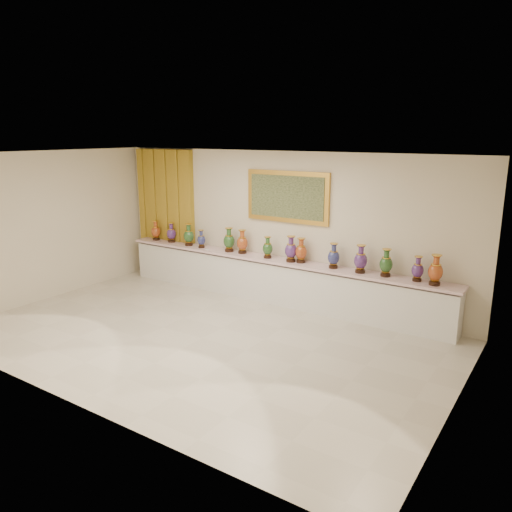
% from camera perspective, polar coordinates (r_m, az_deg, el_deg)
% --- Properties ---
extents(ground, '(8.00, 8.00, 0.00)m').
position_cam_1_polar(ground, '(8.49, -6.19, -9.33)').
color(ground, beige).
rests_on(ground, ground).
extents(room, '(8.00, 8.00, 8.00)m').
position_cam_1_polar(room, '(11.43, -8.35, 5.02)').
color(room, beige).
rests_on(room, ground).
extents(counter, '(7.28, 0.48, 0.90)m').
position_cam_1_polar(counter, '(10.08, 1.98, -2.83)').
color(counter, white).
rests_on(counter, ground).
extents(vase_0, '(0.23, 0.23, 0.46)m').
position_cam_1_polar(vase_0, '(11.85, -11.38, 2.77)').
color(vase_0, black).
rests_on(vase_0, counter).
extents(vase_1, '(0.25, 0.25, 0.45)m').
position_cam_1_polar(vase_1, '(11.55, -9.65, 2.55)').
color(vase_1, black).
rests_on(vase_1, counter).
extents(vase_2, '(0.26, 0.26, 0.49)m').
position_cam_1_polar(vase_2, '(11.14, -7.70, 2.30)').
color(vase_2, black).
rests_on(vase_2, counter).
extents(vase_3, '(0.23, 0.23, 0.39)m').
position_cam_1_polar(vase_3, '(10.91, -6.26, 1.86)').
color(vase_3, black).
rests_on(vase_3, counter).
extents(vase_4, '(0.27, 0.27, 0.51)m').
position_cam_1_polar(vase_4, '(10.49, -3.10, 1.73)').
color(vase_4, black).
rests_on(vase_4, counter).
extents(vase_5, '(0.24, 0.24, 0.50)m').
position_cam_1_polar(vase_5, '(10.32, -1.58, 1.52)').
color(vase_5, black).
rests_on(vase_5, counter).
extents(vase_6, '(0.25, 0.25, 0.44)m').
position_cam_1_polar(vase_6, '(9.94, 1.34, 0.87)').
color(vase_6, black).
rests_on(vase_6, counter).
extents(vase_7, '(0.31, 0.31, 0.51)m').
position_cam_1_polar(vase_7, '(9.67, 4.01, 0.66)').
color(vase_7, black).
rests_on(vase_7, counter).
extents(vase_8, '(0.25, 0.25, 0.48)m').
position_cam_1_polar(vase_8, '(9.62, 5.18, 0.50)').
color(vase_8, black).
rests_on(vase_8, counter).
extents(vase_9, '(0.22, 0.22, 0.47)m').
position_cam_1_polar(vase_9, '(9.30, 8.86, -0.11)').
color(vase_9, black).
rests_on(vase_9, counter).
extents(vase_10, '(0.26, 0.26, 0.51)m').
position_cam_1_polar(vase_10, '(9.08, 11.87, -0.48)').
color(vase_10, black).
rests_on(vase_10, counter).
extents(vase_11, '(0.23, 0.23, 0.49)m').
position_cam_1_polar(vase_11, '(8.95, 14.64, -0.89)').
color(vase_11, black).
rests_on(vase_11, counter).
extents(vase_12, '(0.20, 0.20, 0.43)m').
position_cam_1_polar(vase_12, '(8.82, 17.99, -1.53)').
color(vase_12, black).
rests_on(vase_12, counter).
extents(vase_13, '(0.27, 0.27, 0.51)m').
position_cam_1_polar(vase_13, '(8.68, 19.83, -1.68)').
color(vase_13, black).
rests_on(vase_13, counter).
extents(label_card, '(0.10, 0.06, 0.00)m').
position_cam_1_polar(label_card, '(10.74, -5.61, 0.73)').
color(label_card, white).
rests_on(label_card, counter).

